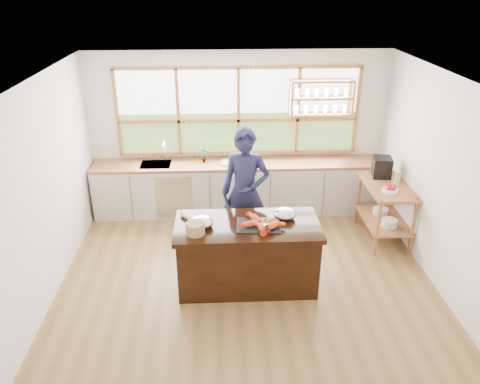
{
  "coord_description": "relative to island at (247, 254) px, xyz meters",
  "views": [
    {
      "loc": [
        -0.35,
        -5.39,
        3.78
      ],
      "look_at": [
        -0.08,
        0.15,
        1.19
      ],
      "focal_mm": 35.0,
      "sensor_mm": 36.0,
      "label": 1
    }
  ],
  "objects": [
    {
      "name": "mixing_bowl_right",
      "position": [
        0.49,
        0.14,
        0.51
      ],
      "size": [
        0.3,
        0.3,
        0.14
      ],
      "primitive_type": "ellipsoid",
      "color": "#B0B3B8",
      "rests_on": "island"
    },
    {
      "name": "espresso_machine",
      "position": [
        2.19,
        1.45,
        0.6
      ],
      "size": [
        0.32,
        0.33,
        0.31
      ],
      "primitive_type": "cube",
      "rotation": [
        0.0,
        0.0,
        -0.16
      ],
      "color": "black",
      "rests_on": "right_shelf_unit"
    },
    {
      "name": "slate_board",
      "position": [
        0.14,
        -0.05,
        0.45
      ],
      "size": [
        0.58,
        0.44,
        0.02
      ],
      "primitive_type": "cube",
      "rotation": [
        0.0,
        0.0,
        -0.07
      ],
      "color": "black",
      "rests_on": "island"
    },
    {
      "name": "right_shelf_unit",
      "position": [
        2.19,
        1.09,
        0.15
      ],
      "size": [
        0.62,
        1.1,
        0.9
      ],
      "color": "#A15E3D",
      "rests_on": "ground_plane"
    },
    {
      "name": "ground_plane",
      "position": [
        0.0,
        0.2,
        -0.45
      ],
      "size": [
        5.0,
        5.0,
        0.0
      ],
      "primitive_type": "plane",
      "color": "olive"
    },
    {
      "name": "parchment_roll",
      "position": [
        -0.74,
        0.17,
        0.49
      ],
      "size": [
        0.25,
        0.28,
        0.08
      ],
      "primitive_type": "cylinder",
      "rotation": [
        1.57,
        0.0,
        0.67
      ],
      "color": "white",
      "rests_on": "island"
    },
    {
      "name": "back_counter",
      "position": [
        -0.02,
        2.14,
        0.0
      ],
      "size": [
        4.9,
        0.63,
        0.9
      ],
      "color": "beige",
      "rests_on": "ground_plane"
    },
    {
      "name": "room_shell",
      "position": [
        0.02,
        0.71,
        1.3
      ],
      "size": [
        5.02,
        4.52,
        2.71
      ],
      "color": "white",
      "rests_on": "ground_plane"
    },
    {
      "name": "lobster_pile",
      "position": [
        0.16,
        -0.08,
        0.5
      ],
      "size": [
        0.52,
        0.48,
        0.08
      ],
      "color": "red",
      "rests_on": "slate_board"
    },
    {
      "name": "cutting_board",
      "position": [
        -0.11,
        2.14,
        0.45
      ],
      "size": [
        0.43,
        0.34,
        0.01
      ],
      "primitive_type": "cube",
      "rotation": [
        0.0,
        0.0,
        -0.1
      ],
      "color": "#7ECC50",
      "rests_on": "back_counter"
    },
    {
      "name": "wine_bottle",
      "position": [
        2.24,
        0.92,
        0.59
      ],
      "size": [
        0.09,
        0.09,
        0.3
      ],
      "primitive_type": "cylinder",
      "rotation": [
        0.0,
        0.0,
        -0.24
      ],
      "color": "#92B153",
      "rests_on": "right_shelf_unit"
    },
    {
      "name": "potted_plant",
      "position": [
        -0.6,
        2.2,
        0.57
      ],
      "size": [
        0.14,
        0.1,
        0.25
      ],
      "primitive_type": "imported",
      "rotation": [
        0.0,
        0.0,
        -0.09
      ],
      "color": "slate",
      "rests_on": "back_counter"
    },
    {
      "name": "fruit_bowl",
      "position": [
        2.14,
        0.87,
        0.49
      ],
      "size": [
        0.23,
        0.23,
        0.11
      ],
      "color": "white",
      "rests_on": "right_shelf_unit"
    },
    {
      "name": "wine_glass",
      "position": [
        0.2,
        -0.25,
        0.61
      ],
      "size": [
        0.08,
        0.08,
        0.22
      ],
      "color": "white",
      "rests_on": "island"
    },
    {
      "name": "island",
      "position": [
        0.0,
        0.0,
        0.0
      ],
      "size": [
        1.85,
        0.9,
        0.9
      ],
      "color": "black",
      "rests_on": "ground_plane"
    },
    {
      "name": "mixing_bowl_left",
      "position": [
        -0.57,
        -0.03,
        0.51
      ],
      "size": [
        0.3,
        0.3,
        0.14
      ],
      "primitive_type": "ellipsoid",
      "color": "#B0B3B8",
      "rests_on": "island"
    },
    {
      "name": "wicker_basket",
      "position": [
        -0.65,
        -0.21,
        0.52
      ],
      "size": [
        0.23,
        0.23,
        0.15
      ],
      "primitive_type": "cylinder",
      "color": "#A57347",
      "rests_on": "island"
    },
    {
      "name": "cook",
      "position": [
        0.02,
        0.85,
        0.5
      ],
      "size": [
        0.77,
        0.59,
        1.9
      ],
      "primitive_type": "imported",
      "rotation": [
        0.0,
        0.0,
        -0.22
      ],
      "color": "#181A39",
      "rests_on": "ground_plane"
    }
  ]
}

